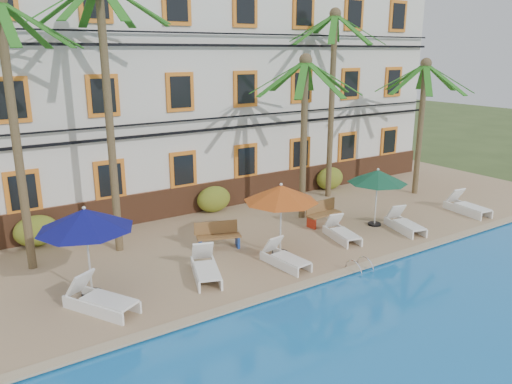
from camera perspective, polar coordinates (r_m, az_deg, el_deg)
ground at (r=16.32m, az=7.57°, el=-8.89°), size 100.00×100.00×0.00m
pool_deck at (r=20.01m, az=-1.79°, el=-3.62°), size 30.00×12.00×0.25m
pool_coping at (r=15.60m, az=9.79°, el=-9.06°), size 30.00×0.35×0.06m
hotel_building at (r=23.31m, az=-8.49°, el=12.18°), size 25.40×6.44×10.22m
palm_a at (r=16.04m, az=-26.24°, el=9.49°), size 4.32×4.32×8.13m
palm_b at (r=16.53m, az=-16.74°, el=11.93°), size 4.32×4.32×8.82m
palm_c at (r=19.53m, az=5.55°, el=8.98°), size 4.32×4.32×6.46m
palm_d at (r=22.65m, az=8.74°, el=12.55°), size 4.32×4.32×8.31m
palm_e at (r=24.24m, az=18.46°, el=9.27°), size 4.32×4.32×6.25m
shrub_left at (r=18.86m, az=-23.81°, el=-4.08°), size 1.50×0.90×1.10m
shrub_mid at (r=20.97m, az=-4.85°, el=-0.82°), size 1.50×0.90×1.10m
shrub_right at (r=24.57m, az=8.43°, el=1.55°), size 1.50×0.90×1.10m
umbrella_blue at (r=14.03m, az=-18.96°, el=-3.02°), size 2.59×2.59×2.59m
umbrella_red at (r=16.08m, az=2.87°, el=-0.21°), size 2.46×2.46×2.46m
umbrella_green at (r=19.47m, az=13.73°, el=1.70°), size 2.27×2.27×2.27m
lounger_a at (r=13.88m, az=-17.42°, el=-11.58°), size 1.64×2.15×0.97m
lounger_b at (r=15.13m, az=-5.78°, el=-8.60°), size 1.32×2.09×0.93m
lounger_c at (r=15.86m, az=3.29°, el=-7.46°), size 0.81×1.84×0.84m
lounger_d at (r=18.22m, az=9.74°, el=-4.52°), size 1.00×1.86×0.84m
lounger_e at (r=19.62m, az=16.61°, el=-3.44°), size 1.10×1.95×0.87m
lounger_f at (r=22.60m, az=22.94°, el=-1.48°), size 0.93×2.04×0.93m
bench_left at (r=17.18m, az=-4.32°, el=-4.89°), size 1.57×0.93×0.93m
bench_right at (r=19.60m, az=7.60°, el=-2.35°), size 1.53×0.57×0.93m
pool_ladder at (r=15.96m, az=11.72°, el=-8.70°), size 0.54×0.74×0.74m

